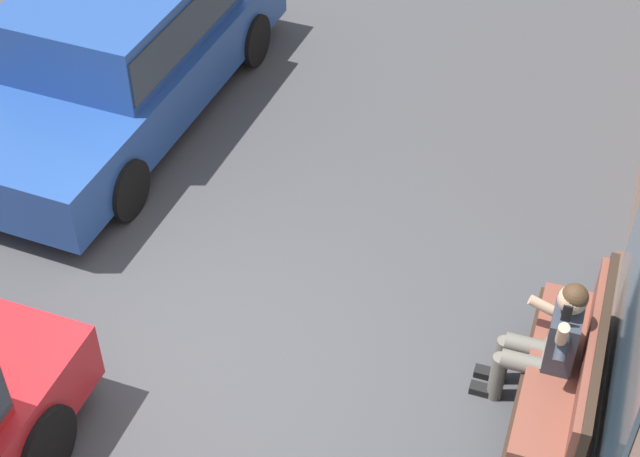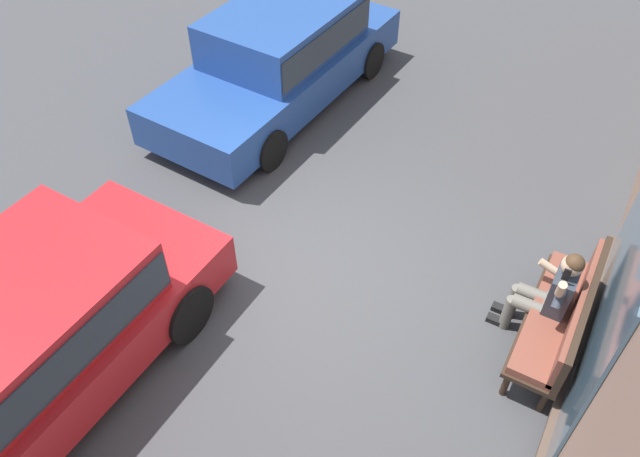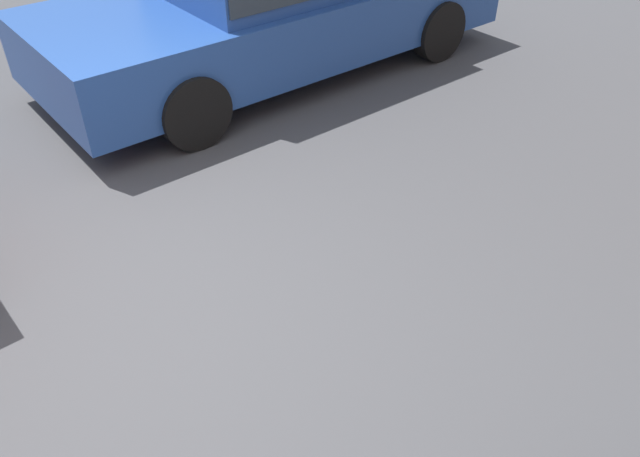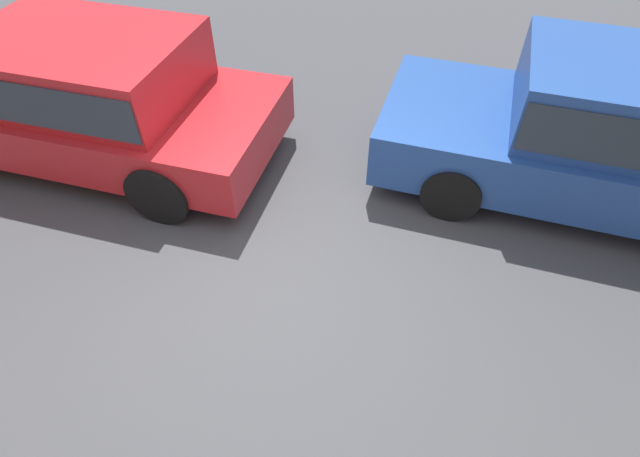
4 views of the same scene
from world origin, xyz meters
name	(u,v)px [view 1 (image 1 of 4)]	position (x,y,z in m)	size (l,w,h in m)	color
ground_plane	(205,362)	(0.00, 0.00, 0.00)	(60.00, 60.00, 0.00)	#424244
bench	(573,369)	(-0.42, 2.90, 0.55)	(1.83, 0.55, 0.97)	#332319
person_on_phone	(548,341)	(-0.51, 2.68, 0.68)	(0.73, 0.74, 1.31)	#6B665B
parked_car_near	(121,45)	(-3.08, -2.24, 0.82)	(4.77, 2.13, 1.52)	#23478E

